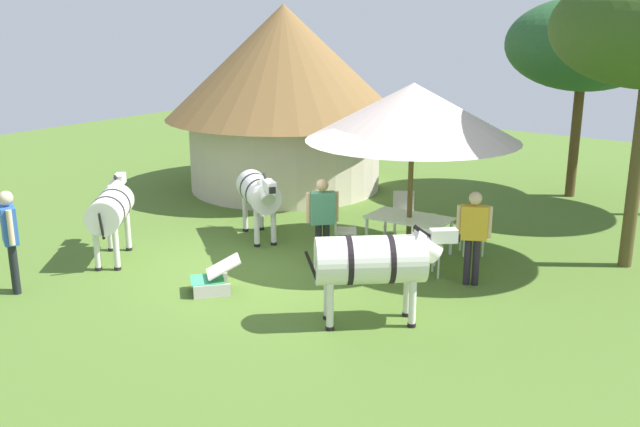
{
  "coord_description": "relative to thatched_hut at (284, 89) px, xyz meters",
  "views": [
    {
      "loc": [
        7.89,
        -9.23,
        4.53
      ],
      "look_at": [
        0.53,
        0.84,
        1.0
      ],
      "focal_mm": 40.0,
      "sensor_mm": 36.0,
      "label": 1
    }
  ],
  "objects": [
    {
      "name": "ground_plane",
      "position": [
        3.85,
        -5.28,
        -2.6
      ],
      "size": [
        36.0,
        36.0,
        0.0
      ],
      "primitive_type": "plane",
      "color": "#4C6C28"
    },
    {
      "name": "patio_chair_near_hut",
      "position": [
        4.29,
        -3.61,
        -2.08
      ],
      "size": [
        0.59,
        0.6,
        0.9
      ],
      "rotation": [
        0.0,
        0.0,
        -0.97
      ],
      "color": "white",
      "rests_on": "ground_plane"
    },
    {
      "name": "standing_watcher",
      "position": [
        1.05,
        -8.5,
        -1.55
      ],
      "size": [
        0.57,
        0.4,
        1.75
      ],
      "rotation": [
        0.0,
        0.0,
        -0.44
      ],
      "color": "black",
      "rests_on": "ground_plane"
    },
    {
      "name": "striped_lounge_chair",
      "position": [
        3.71,
        -6.53,
        -2.35
      ],
      "size": [
        0.93,
        0.96,
        0.58
      ],
      "rotation": [
        0.0,
        0.0,
        2.42
      ],
      "color": "#38A36A",
      "rests_on": "ground_plane"
    },
    {
      "name": "zebra_by_umbrella",
      "position": [
        6.52,
        -6.02,
        -1.61
      ],
      "size": [
        1.88,
        1.72,
        1.53
      ],
      "rotation": [
        0.0,
        0.0,
        5.43
      ],
      "color": "silver",
      "rests_on": "ground_plane"
    },
    {
      "name": "zebra_nearest_camera",
      "position": [
        2.42,
        -3.86,
        -1.63
      ],
      "size": [
        1.8,
        1.46,
        1.52
      ],
      "rotation": [
        0.0,
        0.0,
        4.08
      ],
      "color": "silver",
      "rests_on": "ground_plane"
    },
    {
      "name": "zebra_toward_hut",
      "position": [
        1.02,
        -6.46,
        -1.62
      ],
      "size": [
        1.56,
        1.75,
        1.52
      ],
      "rotation": [
        0.0,
        0.0,
        0.7
      ],
      "color": "silver",
      "rests_on": "ground_plane"
    },
    {
      "name": "guest_behind_table",
      "position": [
        7.06,
        -3.68,
        -1.61
      ],
      "size": [
        0.54,
        0.38,
        1.65
      ],
      "rotation": [
        0.0,
        0.0,
        3.6
      ],
      "color": "black",
      "rests_on": "ground_plane"
    },
    {
      "name": "guest_beside_umbrella",
      "position": [
        4.46,
        -4.47,
        -1.6
      ],
      "size": [
        0.46,
        0.47,
        1.66
      ],
      "rotation": [
        0.0,
        0.0,
        3.96
      ],
      "color": "black",
      "rests_on": "ground_plane"
    },
    {
      "name": "shade_umbrella",
      "position": [
        5.37,
        -2.87,
        0.16
      ],
      "size": [
        4.01,
        4.01,
        3.29
      ],
      "color": "brown",
      "rests_on": "ground_plane"
    },
    {
      "name": "patio_chair_east_end",
      "position": [
        6.27,
        -3.83,
        -2.08
      ],
      "size": [
        0.61,
        0.61,
        0.9
      ],
      "rotation": [
        0.0,
        0.0,
        0.76
      ],
      "color": "silver",
      "rests_on": "ground_plane"
    },
    {
      "name": "patio_chair_near_lawn",
      "position": [
        4.64,
        -1.79,
        -2.08
      ],
      "size": [
        0.6,
        0.59,
        0.9
      ],
      "rotation": [
        0.0,
        0.0,
        -2.55
      ],
      "color": "white",
      "rests_on": "ground_plane"
    },
    {
      "name": "patio_chair_west_end",
      "position": [
        6.44,
        -2.11,
        -2.08
      ],
      "size": [
        0.6,
        0.6,
        0.9
      ],
      "rotation": [
        0.0,
        0.0,
        -4.09
      ],
      "color": "silver",
      "rests_on": "ground_plane"
    },
    {
      "name": "patio_dining_table",
      "position": [
        5.37,
        -2.87,
        -1.94
      ],
      "size": [
        1.6,
        0.98,
        0.74
      ],
      "rotation": [
        0.0,
        0.0,
        0.06
      ],
      "color": "silver",
      "rests_on": "ground_plane"
    },
    {
      "name": "thatched_hut",
      "position": [
        0.0,
        0.0,
        0.0
      ],
      "size": [
        6.2,
        6.2,
        4.74
      ],
      "rotation": [
        0.0,
        0.0,
        2.92
      ],
      "color": "beige",
      "rests_on": "ground_plane"
    },
    {
      "name": "acacia_tree_behind_hut",
      "position": [
        6.48,
        3.53,
        1.17
      ],
      "size": [
        3.76,
        3.76,
        4.92
      ],
      "color": "#4C3A1C",
      "rests_on": "ground_plane"
    }
  ]
}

